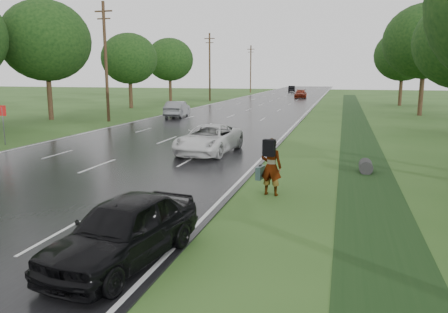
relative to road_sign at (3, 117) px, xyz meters
name	(u,v)px	position (x,y,z in m)	size (l,w,h in m)	color
road	(257,107)	(8.50, 33.00, -1.62)	(14.00, 180.00, 0.04)	black
edge_stripe_east	(311,108)	(15.25, 33.00, -1.60)	(0.12, 180.00, 0.01)	silver
edge_stripe_west	(205,105)	(1.75, 33.00, -1.60)	(0.12, 180.00, 0.01)	silver
center_line	(257,106)	(8.50, 33.00, -1.60)	(0.12, 180.00, 0.01)	silver
drainage_ditch	(359,141)	(20.00, 6.71, -1.61)	(2.20, 120.00, 0.56)	black
road_sign	(3,117)	(0.00, 0.00, 0.00)	(0.50, 0.06, 2.30)	slate
utility_pole_mid	(106,60)	(-0.70, 13.00, 3.55)	(1.60, 0.26, 10.00)	#382117
utility_pole_far	(210,66)	(-0.70, 43.00, 3.55)	(1.60, 0.26, 10.00)	#382117
utility_pole_distant	(251,68)	(-0.70, 73.00, 3.55)	(1.60, 0.26, 10.00)	#382117
tree_east_d	(426,41)	(26.30, 26.00, 5.51)	(8.00, 8.00, 10.76)	#382117
tree_east_f	(403,55)	(26.00, 40.00, 4.73)	(7.20, 7.20, 9.62)	#382117
tree_west_c	(46,41)	(-6.50, 13.00, 5.27)	(7.80, 7.80, 10.43)	#382117
tree_west_d	(129,59)	(-5.70, 27.00, 4.18)	(6.60, 6.60, 8.80)	#382117
tree_west_f	(170,60)	(-6.30, 41.00, 4.49)	(7.00, 7.00, 9.29)	#382117
pedestrian	(270,166)	(16.67, -6.53, -0.62)	(0.92, 0.88, 1.97)	#A5998C
white_pickup	(209,139)	(12.32, 0.46, -0.88)	(2.40, 5.20, 1.45)	silver
dark_sedan	(124,230)	(14.50, -12.81, -0.87)	(1.72, 4.29, 1.46)	black
silver_sedan	(177,109)	(3.75, 17.94, -0.85)	(1.59, 4.55, 1.50)	gray
far_car_red	(301,94)	(11.89, 54.24, -0.91)	(1.93, 4.75, 1.38)	maroon
far_car_dark	(292,89)	(7.50, 79.54, -0.93)	(1.43, 4.10, 1.35)	black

